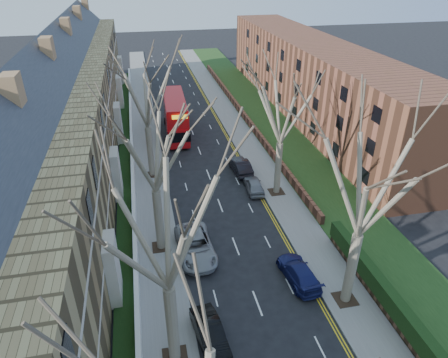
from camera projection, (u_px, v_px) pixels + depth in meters
pavement_left at (145, 135)px, 50.55m from camera, size 3.00×102.00×0.12m
pavement_right at (237, 127)px, 52.76m from camera, size 3.00×102.00×0.12m
terrace_left at (65, 121)px, 39.65m from camera, size 9.70×78.00×13.60m
flats_right at (310, 77)px, 55.89m from camera, size 13.97×54.00×10.00m
front_wall_left at (132, 159)px, 43.15m from camera, size 0.30×78.00×1.00m
grass_verge_right at (269, 124)px, 53.55m from camera, size 6.00×102.00×0.06m
tree_left_mid at (163, 219)px, 17.82m from camera, size 10.50×10.50×14.71m
tree_left_far at (151, 139)px, 26.51m from camera, size 10.15×10.15×14.22m
tree_left_dist at (143, 84)px, 36.59m from camera, size 10.50×10.50×14.71m
tree_right_mid at (371, 173)px, 21.63m from camera, size 10.50×10.50×14.71m
tree_right_far at (283, 100)px, 33.72m from camera, size 10.15×10.15×14.22m
double_decker_bus at (176, 117)px, 49.94m from camera, size 3.12×11.17×4.63m
car_left_mid at (210, 333)px, 23.19m from camera, size 1.97×4.25×1.35m
car_left_far at (196, 246)px, 30.03m from camera, size 2.80×5.72×1.57m
car_right_near at (299, 272)px, 27.70m from camera, size 2.18×4.63×1.31m
car_right_mid at (254, 185)px, 38.27m from camera, size 1.79×3.87×1.28m
car_right_far at (240, 166)px, 41.57m from camera, size 1.82×4.55×1.47m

